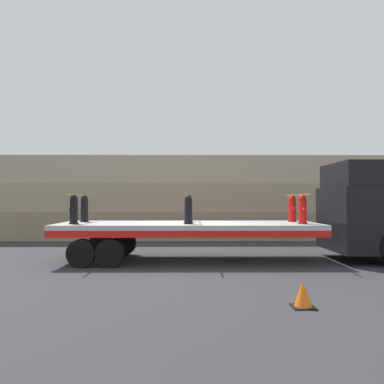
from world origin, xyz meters
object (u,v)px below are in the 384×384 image
object	(u,v)px
fire_hydrant_black_near_1	(188,210)
fire_hydrant_black_far_1	(188,209)
truck_cab	(367,211)
flatbed_trailer	(172,230)
fire_hydrant_black_far_0	(84,209)
fire_hydrant_red_far_2	(292,209)
traffic_cone	(303,294)
fire_hydrant_red_near_2	(302,210)
fire_hydrant_black_near_0	(74,210)

from	to	relation	value
fire_hydrant_black_near_1	fire_hydrant_black_far_1	size ratio (longest dim) A/B	1.00
truck_cab	fire_hydrant_black_far_1	distance (m)	5.70
flatbed_trailer	fire_hydrant_black_near_1	size ratio (longest dim) A/B	9.19
fire_hydrant_black_far_0	fire_hydrant_red_far_2	xyz separation A→B (m)	(6.89, 0.00, 0.00)
fire_hydrant_red_far_2	traffic_cone	bearing A→B (deg)	-103.68
traffic_cone	fire_hydrant_red_near_2	bearing A→B (deg)	73.12
flatbed_trailer	fire_hydrant_black_far_0	distance (m)	3.06
fire_hydrant_red_far_2	fire_hydrant_black_near_0	bearing A→B (deg)	-170.69
fire_hydrant_black_near_1	traffic_cone	world-z (taller)	fire_hydrant_black_near_1
fire_hydrant_red_near_2	truck_cab	bearing A→B (deg)	14.25
traffic_cone	flatbed_trailer	bearing A→B (deg)	116.51
fire_hydrant_red_near_2	traffic_cone	size ratio (longest dim) A/B	1.85
truck_cab	fire_hydrant_black_far_0	world-z (taller)	truck_cab
fire_hydrant_black_far_0	fire_hydrant_black_far_1	bearing A→B (deg)	0.00
truck_cab	fire_hydrant_red_far_2	size ratio (longest dim) A/B	3.49
flatbed_trailer	fire_hydrant_red_near_2	distance (m)	4.05
fire_hydrant_red_far_2	traffic_cone	world-z (taller)	fire_hydrant_red_far_2
fire_hydrant_red_far_2	fire_hydrant_red_near_2	bearing A→B (deg)	-90.00
truck_cab	fire_hydrant_black_near_1	bearing A→B (deg)	-174.31
fire_hydrant_black_near_0	traffic_cone	size ratio (longest dim) A/B	1.85
fire_hydrant_black_near_0	fire_hydrant_red_near_2	distance (m)	6.89
fire_hydrant_black_near_0	fire_hydrant_black_far_1	bearing A→B (deg)	18.15
fire_hydrant_red_near_2	traffic_cone	xyz separation A→B (m)	(-1.39, -4.58, -1.38)
fire_hydrant_red_far_2	fire_hydrant_black_near_1	bearing A→B (deg)	-161.85
flatbed_trailer	fire_hydrant_red_near_2	xyz separation A→B (m)	(3.95, -0.56, 0.65)
truck_cab	traffic_cone	distance (m)	6.42
truck_cab	fire_hydrant_black_far_0	size ratio (longest dim) A/B	3.49
fire_hydrant_red_far_2	fire_hydrant_black_far_0	bearing A→B (deg)	180.00
truck_cab	fire_hydrant_red_far_2	xyz separation A→B (m)	(-2.22, 0.56, 0.06)
fire_hydrant_black_far_0	fire_hydrant_red_near_2	xyz separation A→B (m)	(6.89, -1.13, 0.00)
flatbed_trailer	fire_hydrant_black_near_1	xyz separation A→B (m)	(0.51, -0.56, 0.65)
fire_hydrant_black_near_0	fire_hydrant_black_far_1	size ratio (longest dim) A/B	1.00
flatbed_trailer	fire_hydrant_red_far_2	world-z (taller)	fire_hydrant_red_far_2
fire_hydrant_red_near_2	fire_hydrant_black_far_1	bearing A→B (deg)	161.85
truck_cab	flatbed_trailer	xyz separation A→B (m)	(-6.18, 0.00, -0.59)
fire_hydrant_black_far_0	fire_hydrant_black_near_1	bearing A→B (deg)	-18.15
fire_hydrant_black_near_1	fire_hydrant_black_far_1	world-z (taller)	same
traffic_cone	fire_hydrant_black_far_0	bearing A→B (deg)	133.95
fire_hydrant_black_far_0	traffic_cone	xyz separation A→B (m)	(5.50, -5.71, -1.38)
fire_hydrant_black_near_1	fire_hydrant_red_near_2	bearing A→B (deg)	0.00
flatbed_trailer	fire_hydrant_black_near_1	distance (m)	1.00
fire_hydrant_black_near_0	fire_hydrant_black_near_1	distance (m)	3.44
fire_hydrant_black_far_0	fire_hydrant_black_near_1	xyz separation A→B (m)	(3.44, -1.13, 0.00)
flatbed_trailer	fire_hydrant_black_near_0	world-z (taller)	fire_hydrant_black_near_0
truck_cab	fire_hydrant_black_far_0	distance (m)	9.13
fire_hydrant_black_far_1	fire_hydrant_black_far_0	bearing A→B (deg)	180.00
fire_hydrant_black_near_0	fire_hydrant_black_far_0	bearing A→B (deg)	90.00
fire_hydrant_black_near_1	fire_hydrant_black_far_1	bearing A→B (deg)	90.00
truck_cab	traffic_cone	xyz separation A→B (m)	(-3.61, -5.14, -1.33)
fire_hydrant_black_far_1	fire_hydrant_red_near_2	bearing A→B (deg)	-18.15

